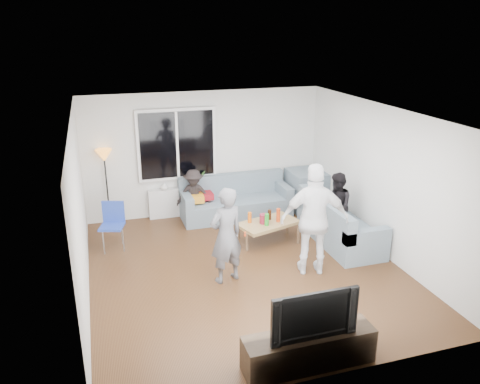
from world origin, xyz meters
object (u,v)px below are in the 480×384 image
object	(u,v)px
side_chair	(112,227)
floor_lamp	(107,188)
player_left	(226,236)
tv_console	(309,349)
spectator_right	(337,206)
coffee_table	(268,232)
television	(311,311)
sofa_back_section	(236,197)
sofa_right_section	(340,220)
spectator_back	(194,195)
player_right	(315,220)

from	to	relation	value
side_chair	floor_lamp	distance (m)	1.24
player_left	tv_console	world-z (taller)	player_left
spectator_right	side_chair	bearing A→B (deg)	-85.18
coffee_table	television	world-z (taller)	television
floor_lamp	spectator_right	distance (m)	4.51
spectator_right	sofa_back_section	bearing A→B (deg)	-121.61
sofa_right_section	television	distance (m)	3.63
side_chair	spectator_right	world-z (taller)	spectator_right
floor_lamp	spectator_back	bearing A→B (deg)	-10.55
side_chair	spectator_right	bearing A→B (deg)	7.41
side_chair	spectator_back	bearing A→B (deg)	45.21
player_right	spectator_back	distance (m)	3.07
player_left	player_right	xyz separation A→B (m)	(1.42, -0.15, 0.14)
sofa_right_section	spectator_right	distance (m)	0.28
television	coffee_table	bearing A→B (deg)	77.61
side_chair	television	xyz separation A→B (m)	(2.04, -3.93, 0.32)
spectator_back	television	distance (m)	4.82
sofa_back_section	player_left	world-z (taller)	player_left
television	floor_lamp	bearing A→B (deg)	111.78
coffee_table	spectator_back	distance (m)	1.83
side_chair	spectator_back	distance (m)	1.90
player_left	spectator_back	xyz separation A→B (m)	(0.03, 2.57, -0.23)
coffee_table	player_left	size ratio (longest dim) A/B	0.70
spectator_back	floor_lamp	bearing A→B (deg)	-178.19
floor_lamp	player_left	distance (m)	3.33
sofa_right_section	player_right	bearing A→B (deg)	132.56
sofa_back_section	sofa_right_section	size ratio (longest dim) A/B	1.15
floor_lamp	player_right	bearing A→B (deg)	-44.54
spectator_right	sofa_right_section	bearing A→B (deg)	15.26
side_chair	television	distance (m)	4.44
sofa_right_section	spectator_back	distance (m)	2.99
sofa_back_section	side_chair	bearing A→B (deg)	-161.87
spectator_right	coffee_table	bearing A→B (deg)	-83.56
player_left	tv_console	distance (m)	2.33
coffee_table	spectator_back	size ratio (longest dim) A/B	1.00
sofa_back_section	coffee_table	world-z (taller)	sofa_back_section
sofa_right_section	side_chair	distance (m)	4.18
player_left	spectator_right	xyz separation A→B (m)	(2.41, 0.95, -0.14)
sofa_right_section	player_right	world-z (taller)	player_right
spectator_back	spectator_right	bearing A→B (deg)	-21.92
floor_lamp	tv_console	size ratio (longest dim) A/B	0.97
floor_lamp	sofa_right_section	bearing A→B (deg)	-27.52
coffee_table	player_left	bearing A→B (deg)	-134.61
coffee_table	television	size ratio (longest dim) A/B	1.04
sofa_right_section	spectator_back	xyz separation A→B (m)	(-2.38, 1.81, 0.13)
side_chair	player_left	size ratio (longest dim) A/B	0.55
sofa_back_section	spectator_back	xyz separation A→B (m)	(-0.89, 0.03, 0.13)
tv_console	player_left	bearing A→B (deg)	99.89
tv_console	television	size ratio (longest dim) A/B	1.51
player_left	television	world-z (taller)	player_left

